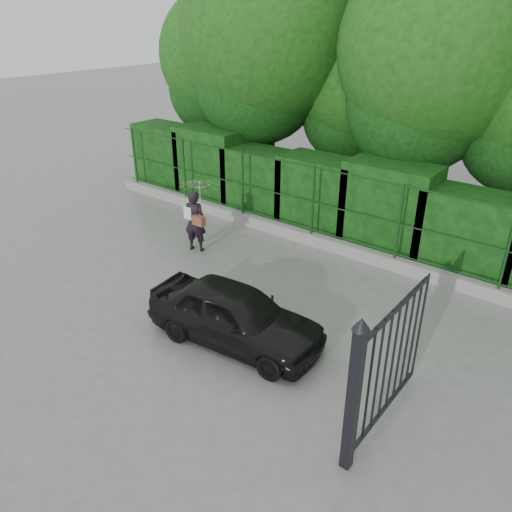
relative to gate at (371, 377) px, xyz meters
The scene contains 8 objects.
ground 4.81m from the gate, behind, with size 80.00×80.00×0.00m, color gray.
kerb 7.04m from the gate, 131.36° to the left, with size 14.00×0.25×0.30m, color #9E9E99.
fence 6.82m from the gate, 129.97° to the left, with size 14.13×0.06×1.80m.
hedge 7.81m from the gate, 127.11° to the left, with size 14.20×1.20×2.26m.
trees 9.76m from the gate, 112.24° to the left, with size 17.10×6.15×8.08m.
gate is the anchor object (origin of this frame).
woman 6.96m from the gate, 153.00° to the left, with size 0.98×1.00×1.86m.
car 3.15m from the gate, 165.85° to the left, with size 1.34×3.34×1.14m, color black.
Camera 1 is at (6.60, -5.69, 5.51)m, focal length 35.00 mm.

